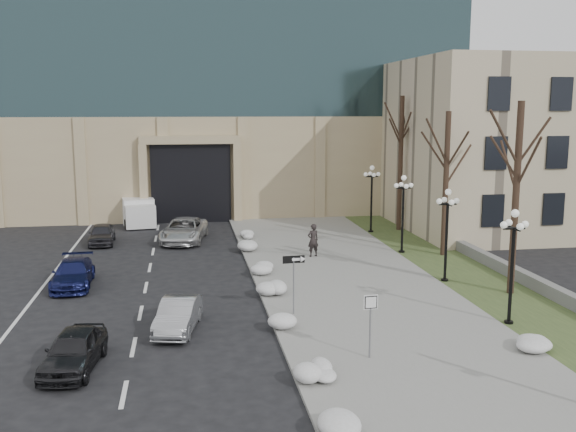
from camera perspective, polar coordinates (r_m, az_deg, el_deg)
The scene contains 30 objects.
ground at distance 19.66m, azimuth 5.15°, elevation -16.68°, with size 160.00×160.00×0.00m, color black.
sidewalk at distance 33.20m, azimuth 5.04°, elevation -5.49°, with size 9.00×40.00×0.12m, color gray.
curb at distance 32.42m, azimuth -2.74°, elevation -5.82°, with size 0.30×40.00×0.14m, color gray.
grass_strip at distance 35.34m, azimuth 15.35°, elevation -4.89°, with size 4.00×40.00×0.10m, color #384B25.
stone_wall at distance 37.86m, azimuth 16.88°, elevation -3.53°, with size 0.50×30.00×0.70m, color slate.
classical_building at distance 52.31m, azimuth 21.33°, elevation 6.02°, with size 22.00×18.12×12.00m.
car_a at distance 23.10m, azimuth -18.50°, elevation -11.23°, with size 1.59×3.95×1.35m, color black.
car_b at distance 25.88m, azimuth -9.74°, elevation -8.68°, with size 1.34×3.85×1.27m, color #95979C.
car_c at distance 33.29m, azimuth -18.57°, elevation -4.88°, with size 1.82×4.47×1.30m, color #161B50.
car_d at distance 42.55m, azimuth -9.22°, elevation -1.24°, with size 2.54×5.51×1.53m, color silver.
car_e at distance 43.02m, azimuth -16.22°, elevation -1.54°, with size 1.54×3.81×1.30m, color #333238.
pedestrian at distance 37.30m, azimuth 2.25°, elevation -2.16°, with size 0.70×0.46×1.93m, color black.
box_truck at distance 50.07m, azimuth -13.24°, elevation 0.50°, with size 3.09×6.61×2.02m.
one_way_sign at distance 26.79m, azimuth 0.85°, elevation -4.49°, with size 0.98×0.27×2.63m.
keep_sign at distance 22.43m, azimuth 7.34°, elevation -8.52°, with size 0.51×0.09×2.38m.
snow_clump_a at distance 18.04m, azimuth 5.00°, elevation -18.18°, with size 1.10×1.60×0.36m, color silver.
snow_clump_b at distance 21.36m, azimuth 2.30°, elevation -13.54°, with size 1.10×1.60×0.36m, color silver.
snow_clump_c at distance 25.80m, azimuth -0.41°, elevation -9.38°, with size 1.10×1.60×0.36m, color silver.
snow_clump_d at distance 30.36m, azimuth -1.25°, elevation -6.44°, with size 1.10×1.60×0.36m, color silver.
snow_clump_e at distance 33.82m, azimuth -2.58°, elevation -4.76°, with size 1.10×1.60×0.36m, color silver.
snow_clump_f at distance 38.94m, azimuth -3.22°, elevation -2.84°, with size 1.10×1.60×0.36m, color silver.
snow_clump_g at distance 42.56m, azimuth -3.94°, elevation -1.78°, with size 1.10×1.60×0.36m, color silver.
snow_clump_h at distance 25.04m, azimuth 21.13°, elevation -10.65°, with size 1.10×1.60×0.36m, color silver.
lamppost_a at distance 26.95m, azimuth 19.36°, elevation -2.98°, with size 1.18×1.18×4.76m.
lamppost_b at distance 32.68m, azimuth 13.95°, elevation -0.57°, with size 1.18×1.18×4.76m.
lamppost_c at distance 38.66m, azimuth 10.19°, elevation 1.11°, with size 1.18×1.18×4.76m.
lamppost_d at distance 44.78m, azimuth 7.45°, elevation 2.33°, with size 1.18×1.18×4.76m.
tree_near at distance 31.05m, azimuth 19.71°, elevation 3.76°, with size 3.20×3.20×9.00m.
tree_mid at distance 38.25m, azimuth 13.92°, elevation 4.55°, with size 3.20×3.20×8.50m.
tree_far at distance 45.65m, azimuth 10.01°, elevation 6.28°, with size 3.20×3.20×9.50m.
Camera 1 is at (-4.48, -17.05, 8.70)m, focal length 40.00 mm.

